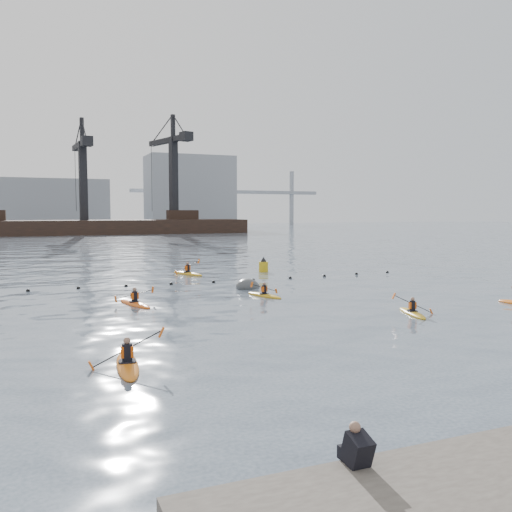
% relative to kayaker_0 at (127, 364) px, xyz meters
% --- Properties ---
extents(ground, '(400.00, 400.00, 0.00)m').
position_rel_kayaker_0_xyz_m(ground, '(7.98, -3.64, -0.11)').
color(ground, '#3E4D5A').
rests_on(ground, ground).
extents(float_line, '(33.24, 0.73, 0.24)m').
position_rel_kayaker_0_xyz_m(float_line, '(7.48, 18.90, -0.08)').
color(float_line, black).
rests_on(float_line, ground).
extents(barge_pier, '(72.00, 19.30, 29.50)m').
position_rel_kayaker_0_xyz_m(barge_pier, '(7.76, 106.36, 1.79)').
color(barge_pier, black).
rests_on(barge_pier, ground).
extents(skyline, '(141.00, 28.00, 22.00)m').
position_rel_kayaker_0_xyz_m(skyline, '(10.21, 146.64, 9.14)').
color(skyline, gray).
rests_on(skyline, ground).
extents(kayaker_0, '(2.40, 3.49, 1.37)m').
position_rel_kayaker_0_xyz_m(kayaker_0, '(0.00, 0.00, 0.00)').
color(kayaker_0, orange).
rests_on(kayaker_0, ground).
extents(kayaker_1, '(2.02, 3.02, 1.18)m').
position_rel_kayaker_0_xyz_m(kayaker_1, '(14.23, 3.78, -0.01)').
color(kayaker_1, gold).
rests_on(kayaker_1, ground).
extents(kayaker_2, '(2.21, 3.40, 1.07)m').
position_rel_kayaker_0_xyz_m(kayaker_2, '(2.27, 11.61, -0.00)').
color(kayaker_2, '#E95B15').
rests_on(kayaker_2, ground).
extents(kayaker_3, '(1.96, 2.99, 1.05)m').
position_rel_kayaker_0_xyz_m(kayaker_3, '(9.81, 11.65, -0.01)').
color(kayaker_3, gold).
rests_on(kayaker_3, ground).
extents(kayaker_5, '(2.29, 3.52, 1.29)m').
position_rel_kayaker_0_xyz_m(kayaker_5, '(8.62, 24.17, 0.00)').
color(kayaker_5, gold).
rests_on(kayaker_5, ground).
extents(mooring_buoy, '(2.82, 2.86, 1.68)m').
position_rel_kayaker_0_xyz_m(mooring_buoy, '(10.28, 15.37, -0.11)').
color(mooring_buoy, '#424548').
rests_on(mooring_buoy, ground).
extents(nav_buoy, '(0.77, 0.77, 1.41)m').
position_rel_kayaker_0_xyz_m(nav_buoy, '(14.92, 23.59, 0.32)').
color(nav_buoy, gold).
rests_on(nav_buoy, ground).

